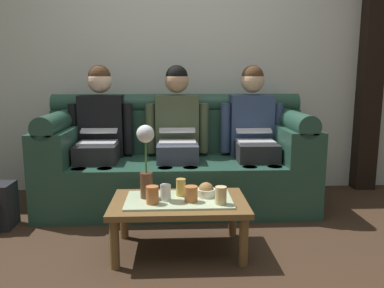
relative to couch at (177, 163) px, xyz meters
name	(u,v)px	position (x,y,z in m)	size (l,w,h in m)	color
ground_plane	(180,266)	(0.00, -1.17, -0.37)	(14.00, 14.00, 0.00)	#382619
back_wall_patterned	(176,42)	(0.00, 0.53, 1.08)	(6.00, 0.12, 2.90)	silver
timber_pillar	(372,42)	(1.89, 0.41, 1.08)	(0.20, 0.20, 2.90)	black
couch	(177,163)	(0.00, 0.00, 0.00)	(2.27, 0.88, 0.96)	#234738
person_left	(100,131)	(-0.67, 0.00, 0.29)	(0.56, 0.67, 1.22)	#232326
person_middle	(177,131)	(0.00, 0.00, 0.29)	(0.56, 0.67, 1.22)	#383D4C
person_right	(253,130)	(0.67, 0.00, 0.29)	(0.56, 0.67, 1.22)	#232326
coffee_table	(179,207)	(0.00, -0.96, -0.07)	(0.87, 0.54, 0.35)	brown
flower_vase	(146,156)	(-0.21, -0.92, 0.26)	(0.11, 0.11, 0.47)	brown
snack_bowl	(206,191)	(0.18, -0.91, 0.02)	(0.12, 0.12, 0.10)	silver
cup_near_left	(181,187)	(0.01, -0.89, 0.04)	(0.06, 0.06, 0.11)	gold
cup_near_right	(191,194)	(0.08, -1.02, 0.03)	(0.08, 0.08, 0.10)	#B26633
cup_far_center	(166,192)	(-0.08, -0.98, 0.03)	(0.07, 0.07, 0.10)	white
cup_far_left	(152,195)	(-0.16, -1.04, 0.04)	(0.08, 0.08, 0.11)	#B26633
cup_far_right	(221,195)	(0.26, -1.07, 0.04)	(0.07, 0.07, 0.11)	#DBB77A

